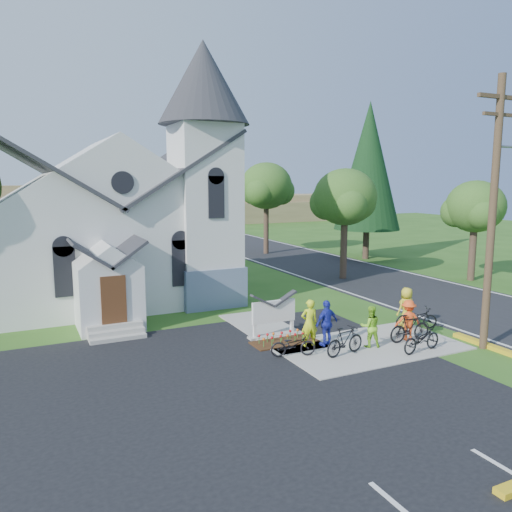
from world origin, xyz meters
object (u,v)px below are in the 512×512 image
bike_0 (293,345)px  cyclist_3 (408,320)px  cyclist_0 (309,323)px  bike_2 (422,339)px  cyclist_1 (370,326)px  cyclist_2 (327,323)px  bike_1 (345,341)px  utility_pole (494,205)px  bike_3 (410,328)px  cyclist_4 (406,308)px  bike_4 (416,318)px  church_sign (274,312)px

bike_0 → cyclist_3: (5.01, -0.35, 0.38)m
cyclist_0 → bike_2: 4.13m
cyclist_1 → cyclist_2: size_ratio=0.90×
bike_0 → bike_1: bike_1 is taller
bike_0 → cyclist_1: (3.15, -0.36, 0.37)m
utility_pole → bike_3: size_ratio=5.44×
cyclist_1 → bike_2: 1.87m
bike_0 → cyclist_3: size_ratio=1.01×
cyclist_4 → cyclist_3: bearing=49.0°
bike_4 → bike_2: bearing=161.1°
cyclist_3 → bike_4: (1.39, 0.99, -0.34)m
bike_1 → cyclist_4: bearing=-78.7°
bike_3 → cyclist_2: bearing=76.0°
bike_2 → cyclist_0: bearing=48.0°
bike_4 → cyclist_1: bearing=128.3°
bike_1 → cyclist_3: cyclist_3 is taller
cyclist_1 → bike_4: size_ratio=0.89×
church_sign → cyclist_2: size_ratio=1.25×
cyclist_4 → bike_4: 0.59m
utility_pole → cyclist_1: bearing=154.2°
utility_pole → bike_0: (-7.06, 2.25, -4.93)m
church_sign → utility_pole: utility_pole is taller
bike_0 → cyclist_1: cyclist_1 is taller
cyclist_1 → bike_1: bearing=34.6°
cyclist_2 → bike_2: size_ratio=0.94×
church_sign → cyclist_0: 1.85m
church_sign → bike_1: church_sign is taller
bike_0 → cyclist_4: (6.10, 0.94, 0.45)m
bike_4 → cyclist_0: bearing=110.5°
cyclist_0 → bike_1: size_ratio=1.03×
utility_pole → cyclist_3: bearing=137.2°
cyclist_2 → bike_4: cyclist_2 is taller
bike_1 → bike_3: (3.18, 0.15, 0.02)m
church_sign → bike_1: (1.25, -3.15, -0.45)m
bike_0 → cyclist_1: bearing=-79.2°
cyclist_2 → bike_2: (2.74, -2.12, -0.39)m
cyclist_2 → bike_1: bearing=80.9°
church_sign → utility_pole: (6.56, -4.70, 4.38)m
bike_0 → bike_4: bearing=-67.0°
cyclist_2 → cyclist_0: bearing=-28.0°
bike_2 → bike_4: size_ratio=1.05×
cyclist_3 → bike_4: 1.74m
cyclist_0 → cyclist_2: bearing=170.7°
bike_3 → bike_4: bike_3 is taller
cyclist_1 → cyclist_4: (2.95, 1.30, 0.08)m
church_sign → cyclist_4: cyclist_4 is taller
bike_2 → cyclist_3: cyclist_3 is taller
bike_1 → bike_3: size_ratio=0.96×
cyclist_0 → cyclist_1: 2.30m
bike_3 → bike_1: bearing=96.7°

